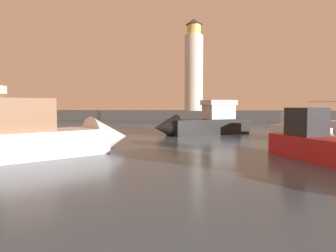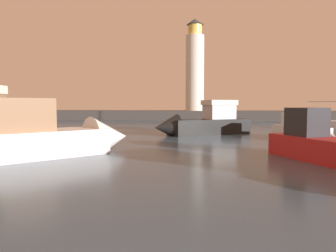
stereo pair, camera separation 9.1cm
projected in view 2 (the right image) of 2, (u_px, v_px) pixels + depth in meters
ground_plane at (201, 134)px, 28.26m from camera, size 220.00×220.00×0.00m
breakwater at (205, 115)px, 53.89m from camera, size 67.72×6.72×1.62m
lighthouse at (195, 68)px, 53.56m from camera, size 3.14×3.14×15.63m
motorboat_0 at (330, 146)px, 14.04m from camera, size 4.33×6.54×2.75m
motorboat_1 at (307, 132)px, 22.81m from camera, size 3.78×6.32×2.35m
motorboat_2 at (62, 136)px, 16.43m from camera, size 7.49×7.73×3.43m
motorboat_4 at (202, 123)px, 27.50m from camera, size 8.77×6.64×3.39m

